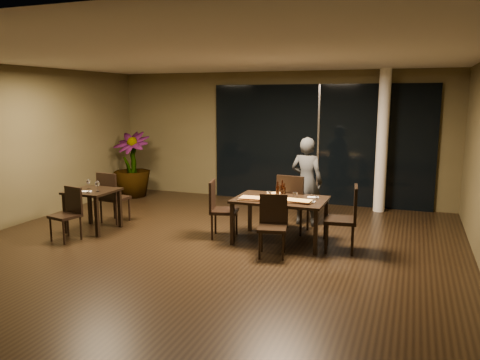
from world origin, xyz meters
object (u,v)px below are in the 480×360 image
Objects in this scene: chair_main_left at (219,206)px; bottle_c at (282,189)px; potted_plant at (132,165)px; chair_main_far at (292,201)px; chair_side_near at (69,211)px; diner at (307,182)px; bottle_a at (278,190)px; chair_side_far at (111,195)px; bottle_b at (284,191)px; chair_main_right at (346,215)px; side_table at (92,197)px; main_table at (280,203)px; chair_main_near at (273,222)px.

chair_main_left is 1.14m from bottle_c.
bottle_c is (4.41, -2.22, 0.11)m from potted_plant.
bottle_c is at bearing 89.23° from chair_main_far.
chair_main_left reaches higher than chair_side_near.
chair_main_far is 0.70m from diner.
chair_side_far is at bearing 179.76° from bottle_a.
bottle_b reaches higher than chair_side_far.
bottle_b is at bearing 92.01° from diner.
chair_main_left is 2.17m from chair_main_right.
bottle_a reaches higher than side_table.
side_table is at bearing 93.64° from chair_side_far.
chair_side_far is at bearing -179.28° from bottle_c.
main_table is 0.95× the size of potted_plant.
chair_main_near is at bearing -88.75° from bottle_b.
main_table is 1.88× the size of side_table.
chair_main_far is at bearing 17.37° from side_table.
diner is at bearing 74.59° from chair_main_near.
bottle_c is (-0.06, 0.74, 0.38)m from chair_main_near.
main_table is at bearing -133.47° from bottle_b.
chair_main_right reaches higher than chair_side_far.
main_table is 0.67m from chair_main_near.
bottle_c is (-0.16, -1.14, 0.06)m from diner.
main_table is 1.50× the size of chair_main_left.
chair_main_far is 3.48m from chair_side_far.
main_table is 1.07m from chair_main_left.
bottle_a is at bearing 83.40° from chair_main_far.
chair_main_near is 3.51m from chair_side_near.
chair_main_far is 0.64m from bottle_a.
chair_side_far is at bearing 87.93° from side_table.
bottle_a is (-0.23, -1.20, 0.05)m from diner.
potted_plant reaches higher than chair_main_left.
chair_side_near is at bearing 94.02° from chair_side_far.
chair_side_far is 3.60× the size of bottle_a.
chair_side_near is at bearing 99.01° from chair_main_left.
side_table is at bearing 100.94° from chair_side_near.
side_table is 2.89× the size of bottle_a.
side_table is 0.80× the size of chair_main_left.
bottle_b is at bearing 12.41° from bottle_a.
bottle_b is 0.06m from bottle_c.
chair_main_right is 4.49m from chair_side_far.
chair_side_near reaches higher than side_table.
chair_main_near is at bearing 174.33° from chair_side_far.
bottle_a is 0.94× the size of bottle_c.
bottle_a is at bearing 31.15° from chair_side_near.
chair_main_near is 3.17× the size of bottle_c.
bottle_c is at bearing -107.06° from chair_main_right.
bottle_b is at bearing -26.91° from potted_plant.
potted_plant reaches higher than bottle_c.
bottle_b is 0.85× the size of bottle_c.
bottle_a is at bearing -174.53° from chair_side_far.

